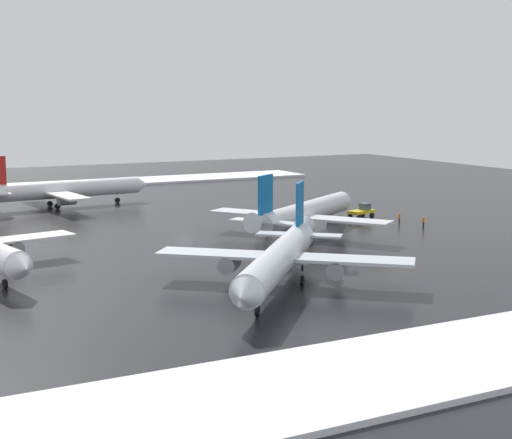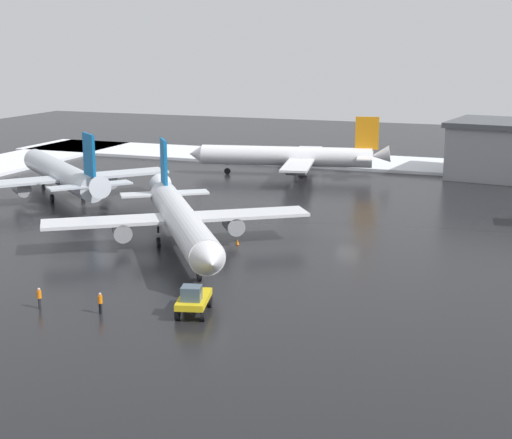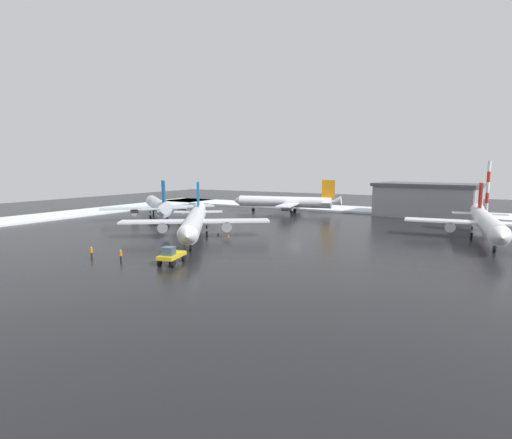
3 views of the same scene
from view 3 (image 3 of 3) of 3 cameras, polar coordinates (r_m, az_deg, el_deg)
name	(u,v)px [view 3 (image 3 of 3)]	position (r m, az deg, el deg)	size (l,w,h in m)	color
ground_plane	(296,235)	(77.03, 5.68, -2.20)	(240.00, 240.00, 0.00)	black
snow_bank_far	(363,210)	(124.03, 15.06, 1.35)	(152.00, 16.00, 0.48)	white
snow_bank_right	(71,214)	(120.45, -24.90, 0.73)	(14.00, 116.00, 0.48)	white
airplane_parked_starboard	(195,221)	(72.72, -8.76, -0.23)	(24.88, 28.92, 9.86)	silver
airplane_far_rear	(487,223)	(80.88, 30.08, -0.39)	(27.46, 33.02, 9.80)	white
airplane_parked_portside	(287,202)	(114.26, 4.43, 2.53)	(31.71, 26.52, 9.46)	white
airplane_distant_tail	(158,205)	(104.55, -13.88, 1.98)	(27.59, 25.46, 9.97)	silver
pushback_tug	(171,255)	(54.54, -12.05, -4.97)	(3.29, 5.01, 2.50)	gold
ground_crew_mid_apron	(121,255)	(57.73, -18.76, -4.84)	(0.36, 0.36, 1.71)	black
ground_crew_beside_wing	(91,252)	(61.27, -22.45, -4.31)	(0.36, 0.36, 1.71)	black
antenna_mast	(487,193)	(104.76, 30.16, 3.32)	(0.70, 0.70, 14.34)	red
cargo_hangar	(427,200)	(113.56, 23.20, 2.59)	(26.91, 18.47, 8.80)	gray
traffic_cone_near_nose	(218,234)	(76.76, -5.42, -2.02)	(0.36, 0.36, 0.55)	orange
traffic_cone_mid_line	(228,236)	(74.01, -3.96, -2.36)	(0.36, 0.36, 0.55)	orange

